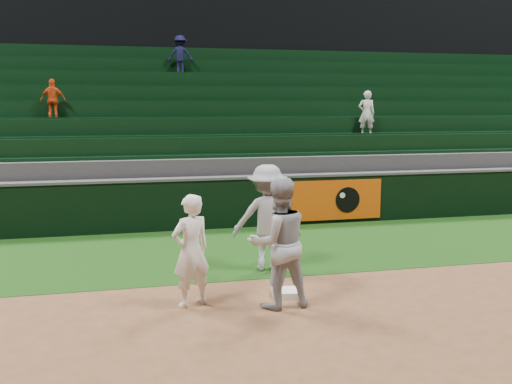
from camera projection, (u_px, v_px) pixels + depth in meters
ground at (265, 297)px, 8.85m from camera, size 70.00×70.00×0.00m
foul_grass at (229, 250)px, 11.74m from camera, size 36.00×4.20×0.01m
upper_deck at (167, 34)px, 24.74m from camera, size 40.00×12.00×12.00m
first_base at (285, 292)px, 8.94m from camera, size 0.44×0.44×0.09m
first_baseman at (191, 251)px, 8.37m from camera, size 0.72×0.61×1.68m
baserunner at (279, 243)px, 8.32m from camera, size 1.01×0.82×1.92m
base_coach at (267, 218)px, 10.20m from camera, size 1.33×0.90×1.91m
field_wall at (214, 202)px, 13.77m from camera, size 36.00×0.45×1.25m
stadium_seating at (193, 147)px, 17.23m from camera, size 36.00×5.95×5.11m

